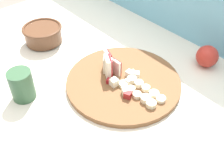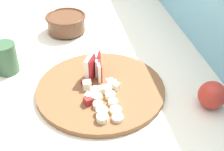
{
  "view_description": "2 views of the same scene",
  "coord_description": "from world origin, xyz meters",
  "px_view_note": "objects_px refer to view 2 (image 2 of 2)",
  "views": [
    {
      "loc": [
        0.54,
        -0.39,
        1.43
      ],
      "look_at": [
        0.09,
        0.01,
        0.91
      ],
      "focal_mm": 44.05,
      "sensor_mm": 36.0,
      "label": 1
    },
    {
      "loc": [
        0.77,
        -0.06,
        1.41
      ],
      "look_at": [
        0.1,
        0.07,
        0.91
      ],
      "focal_mm": 51.52,
      "sensor_mm": 36.0,
      "label": 2
    }
  ],
  "objects_px": {
    "ceramic_bowl": "(66,23)",
    "whole_apple": "(212,95)",
    "small_jar": "(6,58)",
    "apple_dice_pile": "(98,89)",
    "cutting_board": "(101,89)",
    "apple_wedge_fan": "(95,66)",
    "banana_slice_rows": "(106,104)"
  },
  "relations": [
    {
      "from": "banana_slice_rows",
      "to": "small_jar",
      "type": "height_order",
      "value": "small_jar"
    },
    {
      "from": "cutting_board",
      "to": "small_jar",
      "type": "distance_m",
      "value": 0.29
    },
    {
      "from": "apple_wedge_fan",
      "to": "apple_dice_pile",
      "type": "xyz_separation_m",
      "value": [
        0.08,
        -0.0,
        -0.02
      ]
    },
    {
      "from": "cutting_board",
      "to": "banana_slice_rows",
      "type": "height_order",
      "value": "banana_slice_rows"
    },
    {
      "from": "apple_wedge_fan",
      "to": "ceramic_bowl",
      "type": "xyz_separation_m",
      "value": [
        -0.3,
        -0.06,
        -0.01
      ]
    },
    {
      "from": "apple_wedge_fan",
      "to": "apple_dice_pile",
      "type": "distance_m",
      "value": 0.08
    },
    {
      "from": "small_jar",
      "to": "whole_apple",
      "type": "bearing_deg",
      "value": 63.54
    },
    {
      "from": "small_jar",
      "to": "apple_dice_pile",
      "type": "bearing_deg",
      "value": 55.75
    },
    {
      "from": "cutting_board",
      "to": "apple_wedge_fan",
      "type": "distance_m",
      "value": 0.07
    },
    {
      "from": "cutting_board",
      "to": "whole_apple",
      "type": "bearing_deg",
      "value": 67.57
    },
    {
      "from": "cutting_board",
      "to": "banana_slice_rows",
      "type": "distance_m",
      "value": 0.08
    },
    {
      "from": "whole_apple",
      "to": "small_jar",
      "type": "bearing_deg",
      "value": -116.46
    },
    {
      "from": "small_jar",
      "to": "apple_wedge_fan",
      "type": "bearing_deg",
      "value": 70.19
    },
    {
      "from": "small_jar",
      "to": "whole_apple",
      "type": "xyz_separation_m",
      "value": [
        0.26,
        0.51,
        -0.01
      ]
    },
    {
      "from": "cutting_board",
      "to": "whole_apple",
      "type": "height_order",
      "value": "whole_apple"
    },
    {
      "from": "banana_slice_rows",
      "to": "apple_dice_pile",
      "type": "bearing_deg",
      "value": -171.02
    },
    {
      "from": "banana_slice_rows",
      "to": "ceramic_bowl",
      "type": "bearing_deg",
      "value": -171.58
    },
    {
      "from": "ceramic_bowl",
      "to": "whole_apple",
      "type": "distance_m",
      "value": 0.57
    },
    {
      "from": "apple_dice_pile",
      "to": "banana_slice_rows",
      "type": "relative_size",
      "value": 0.73
    },
    {
      "from": "banana_slice_rows",
      "to": "whole_apple",
      "type": "bearing_deg",
      "value": 82.77
    },
    {
      "from": "small_jar",
      "to": "whole_apple",
      "type": "distance_m",
      "value": 0.58
    },
    {
      "from": "banana_slice_rows",
      "to": "small_jar",
      "type": "distance_m",
      "value": 0.34
    },
    {
      "from": "ceramic_bowl",
      "to": "apple_dice_pile",
      "type": "bearing_deg",
      "value": 8.33
    },
    {
      "from": "apple_dice_pile",
      "to": "whole_apple",
      "type": "distance_m",
      "value": 0.29
    },
    {
      "from": "cutting_board",
      "to": "ceramic_bowl",
      "type": "relative_size",
      "value": 2.45
    },
    {
      "from": "whole_apple",
      "to": "cutting_board",
      "type": "bearing_deg",
      "value": -112.43
    },
    {
      "from": "cutting_board",
      "to": "apple_wedge_fan",
      "type": "height_order",
      "value": "apple_wedge_fan"
    },
    {
      "from": "ceramic_bowl",
      "to": "small_jar",
      "type": "distance_m",
      "value": 0.28
    },
    {
      "from": "apple_dice_pile",
      "to": "small_jar",
      "type": "xyz_separation_m",
      "value": [
        -0.16,
        -0.24,
        0.02
      ]
    },
    {
      "from": "apple_dice_pile",
      "to": "ceramic_bowl",
      "type": "height_order",
      "value": "ceramic_bowl"
    },
    {
      "from": "small_jar",
      "to": "banana_slice_rows",
      "type": "bearing_deg",
      "value": 48.44
    },
    {
      "from": "apple_wedge_fan",
      "to": "small_jar",
      "type": "bearing_deg",
      "value": -109.81
    }
  ]
}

